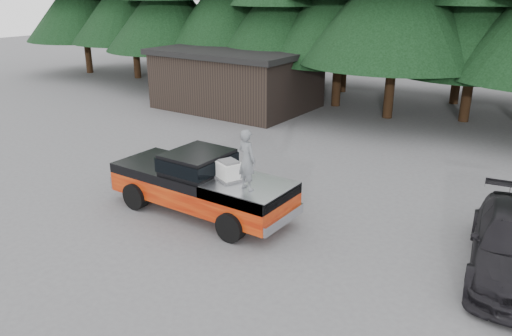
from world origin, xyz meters
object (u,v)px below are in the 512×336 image
Objects in this scene: pickup_truck at (201,192)px; man_on_bed at (247,160)px; air_compressor at (229,171)px; utility_building at (237,78)px.

man_on_bed is at bearing -9.72° from pickup_truck.
utility_building is (-8.69, 12.05, 0.09)m from air_compressor.
pickup_truck is 0.71× the size of utility_building.
utility_building is (-7.61, 12.04, 1.00)m from pickup_truck.
man_on_bed is (1.94, -0.33, 1.51)m from pickup_truck.
utility_building reaches higher than air_compressor.
man_on_bed reaches higher than pickup_truck.
air_compressor is 0.42× the size of man_on_bed.
air_compressor is 0.08× the size of utility_building.
utility_building is at bearing 148.57° from air_compressor.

